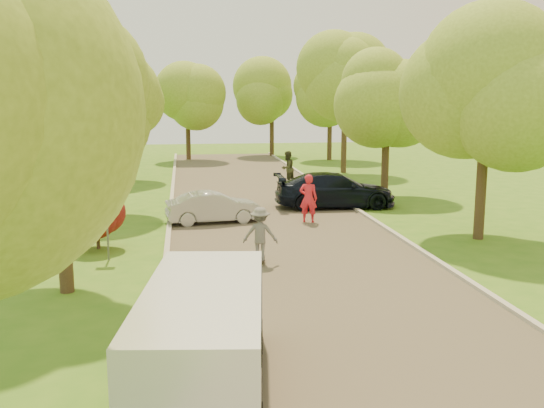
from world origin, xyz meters
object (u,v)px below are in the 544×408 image
skateboarder (260,234)px  person_olive (287,168)px  street_sign (106,210)px  dark_sedan (335,190)px  longboard (260,261)px  minivan (204,338)px  person_striped (308,198)px  silver_sedan (214,207)px

skateboarder → person_olive: size_ratio=0.84×
street_sign → dark_sedan: 11.97m
longboard → skateboarder: bearing=-0.0°
dark_sedan → person_olive: (-0.94, 7.15, 0.18)m
minivan → street_sign: bearing=113.8°
street_sign → person_striped: (7.22, 4.63, -0.59)m
person_striped → person_olive: 10.31m
minivan → person_striped: size_ratio=2.67×
minivan → dark_sedan: minivan is taller
skateboarder → person_olive: bearing=-91.2°
minivan → skateboarder: size_ratio=3.20×
street_sign → dark_sedan: size_ratio=0.40×
dark_sedan → longboard: size_ratio=6.32×
longboard → person_olive: (3.60, 15.97, 0.88)m
skateboarder → longboard: bearing=-0.0°
silver_sedan → dark_sedan: (5.60, 2.59, 0.17)m
longboard → street_sign: bearing=-1.7°
dark_sedan → person_striped: bearing=150.8°
skateboarder → person_olive: (3.60, 15.97, 0.05)m
minivan → skateboarder: minivan is taller
silver_sedan → longboard: bearing=-177.8°
person_striped → dark_sedan: bearing=-100.9°
street_sign → person_striped: size_ratio=1.12×
silver_sedan → person_striped: size_ratio=1.94×
silver_sedan → person_striped: (3.72, -0.52, 0.35)m
skateboarder → person_olive: person_olive is taller
dark_sedan → street_sign: bearing=132.3°
silver_sedan → skateboarder: skateboarder is taller
street_sign → skateboarder: size_ratio=1.34×
street_sign → dark_sedan: (9.10, 7.74, -0.78)m
person_olive → silver_sedan: bearing=20.3°
street_sign → person_striped: 8.60m
minivan → person_olive: size_ratio=2.68×
street_sign → person_striped: street_sign is taller
street_sign → skateboarder: 4.73m
dark_sedan → minivan: bearing=160.6°
street_sign → person_olive: size_ratio=1.13×
person_striped → longboard: bearing=85.1°
person_olive → dark_sedan: bearing=53.4°
silver_sedan → person_olive: bearing=-33.1°
minivan → longboard: 8.13m
street_sign → person_olive: (8.16, 14.89, -0.60)m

